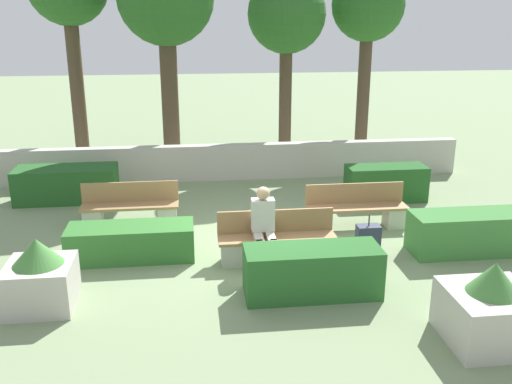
# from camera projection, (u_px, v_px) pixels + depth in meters

# --- Properties ---
(ground_plane) EXTENTS (60.00, 60.00, 0.00)m
(ground_plane) POSITION_uv_depth(u_px,v_px,m) (254.00, 248.00, 10.25)
(ground_plane) COLOR gray
(perimeter_wall) EXTENTS (11.59, 0.30, 0.89)m
(perimeter_wall) POSITION_uv_depth(u_px,v_px,m) (233.00, 162.00, 14.36)
(perimeter_wall) COLOR #B7B2A8
(perimeter_wall) RESTS_ON ground_plane
(bench_front) EXTENTS (2.00, 0.48, 0.85)m
(bench_front) POSITION_uv_depth(u_px,v_px,m) (277.00, 242.00, 9.65)
(bench_front) COLOR #937047
(bench_front) RESTS_ON ground_plane
(bench_left_side) EXTENTS (1.90, 0.48, 0.85)m
(bench_left_side) POSITION_uv_depth(u_px,v_px,m) (130.00, 210.00, 11.23)
(bench_left_side) COLOR #937047
(bench_left_side) RESTS_ON ground_plane
(bench_right_side) EXTENTS (1.97, 0.48, 0.85)m
(bench_right_side) POSITION_uv_depth(u_px,v_px,m) (356.00, 211.00, 11.14)
(bench_right_side) COLOR #937047
(bench_right_side) RESTS_ON ground_plane
(person_seated_man) EXTENTS (0.38, 0.63, 1.34)m
(person_seated_man) POSITION_uv_depth(u_px,v_px,m) (264.00, 223.00, 9.37)
(person_seated_man) COLOR #B2A893
(person_seated_man) RESTS_ON ground_plane
(hedge_block_near_left) EXTENTS (2.14, 0.75, 0.59)m
(hedge_block_near_left) POSITION_uv_depth(u_px,v_px,m) (131.00, 242.00, 9.76)
(hedge_block_near_left) COLOR #33702D
(hedge_block_near_left) RESTS_ON ground_plane
(hedge_block_near_right) EXTENTS (1.77, 0.68, 0.79)m
(hedge_block_near_right) POSITION_uv_depth(u_px,v_px,m) (386.00, 183.00, 12.76)
(hedge_block_near_right) COLOR #235623
(hedge_block_near_right) RESTS_ON ground_plane
(hedge_block_mid_left) EXTENTS (2.02, 0.72, 0.75)m
(hedge_block_mid_left) POSITION_uv_depth(u_px,v_px,m) (312.00, 271.00, 8.48)
(hedge_block_mid_left) COLOR #286028
(hedge_block_mid_left) RESTS_ON ground_plane
(hedge_block_mid_right) EXTENTS (2.20, 0.87, 0.77)m
(hedge_block_mid_right) POSITION_uv_depth(u_px,v_px,m) (67.00, 184.00, 12.71)
(hedge_block_mid_right) COLOR #235623
(hedge_block_mid_right) RESTS_ON ground_plane
(hedge_block_far_left) EXTENTS (2.01, 0.74, 0.72)m
(hedge_block_far_left) POSITION_uv_depth(u_px,v_px,m) (468.00, 233.00, 9.99)
(hedge_block_far_left) COLOR #3D7A38
(hedge_block_far_left) RESTS_ON ground_plane
(planter_corner_left) EXTENTS (1.09, 1.09, 1.10)m
(planter_corner_left) POSITION_uv_depth(u_px,v_px,m) (490.00, 310.00, 7.24)
(planter_corner_left) COLOR #B7B2A8
(planter_corner_left) RESTS_ON ground_plane
(planter_corner_right) EXTENTS (0.93, 0.93, 1.04)m
(planter_corner_right) POSITION_uv_depth(u_px,v_px,m) (40.00, 277.00, 8.10)
(planter_corner_right) COLOR #B7B2A8
(planter_corner_right) RESTS_ON ground_plane
(suitcase) EXTENTS (0.39, 0.24, 0.81)m
(suitcase) POSITION_uv_depth(u_px,v_px,m) (368.00, 242.00, 9.72)
(suitcase) COLOR #282D42
(suitcase) RESTS_ON ground_plane
(tree_center_left) EXTENTS (2.40, 2.40, 5.62)m
(tree_center_left) POSITION_uv_depth(u_px,v_px,m) (166.00, 1.00, 13.88)
(tree_center_left) COLOR #473828
(tree_center_left) RESTS_ON ground_plane
(tree_center_right) EXTENTS (2.05, 2.05, 5.03)m
(tree_center_right) POSITION_uv_depth(u_px,v_px,m) (287.00, 18.00, 14.84)
(tree_center_right) COLOR #473828
(tree_center_right) RESTS_ON ground_plane
(tree_rightmost) EXTENTS (1.94, 1.94, 5.21)m
(tree_rightmost) POSITION_uv_depth(u_px,v_px,m) (368.00, 10.00, 15.16)
(tree_rightmost) COLOR #473828
(tree_rightmost) RESTS_ON ground_plane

